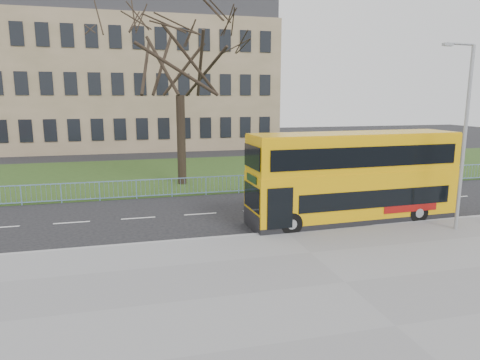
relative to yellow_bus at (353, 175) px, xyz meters
name	(u,v)px	position (x,y,z in m)	size (l,w,h in m)	color
ground	(274,224)	(-3.61, 0.51, -2.19)	(120.00, 120.00, 0.00)	black
pavement	(345,284)	(-3.61, -6.24, -2.13)	(80.00, 10.50, 0.12)	slate
kerb	(286,233)	(-3.61, -1.04, -2.12)	(80.00, 0.20, 0.14)	gray
grass_verge	(215,171)	(-3.61, 14.81, -2.15)	(80.00, 15.40, 0.08)	#233C15
guard_railing	(239,184)	(-3.61, 7.11, -1.64)	(40.00, 0.12, 1.10)	#77A0D4
bare_tree	(180,78)	(-6.61, 10.51, 4.73)	(9.57, 9.57, 13.67)	black
civic_building	(139,86)	(-8.61, 35.51, 4.81)	(30.00, 15.00, 14.00)	#7D6D4F
yellow_bus	(353,175)	(0.00, 0.00, 0.00)	(9.80, 2.66, 4.07)	#E2A409
street_lamp	(463,131)	(3.52, -2.50, 2.14)	(1.63, 0.31, 7.67)	#999CA1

